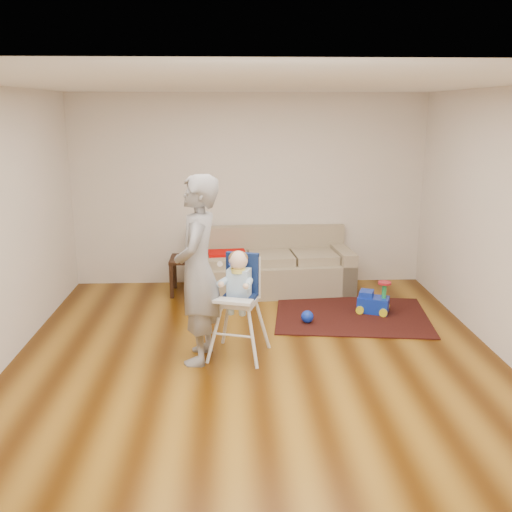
{
  "coord_description": "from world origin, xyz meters",
  "views": [
    {
      "loc": [
        -0.25,
        -5.32,
        2.49
      ],
      "look_at": [
        0.0,
        0.4,
        1.0
      ],
      "focal_mm": 40.0,
      "sensor_mm": 36.0,
      "label": 1
    }
  ],
  "objects_px": {
    "sofa": "(271,261)",
    "high_chair": "(239,306)",
    "ride_on_toy": "(374,296)",
    "toy_ball": "(307,317)",
    "adult": "(198,270)",
    "side_table": "(189,275)"
  },
  "relations": [
    {
      "from": "side_table",
      "to": "ride_on_toy",
      "type": "height_order",
      "value": "side_table"
    },
    {
      "from": "ride_on_toy",
      "to": "high_chair",
      "type": "distance_m",
      "value": 2.09
    },
    {
      "from": "high_chair",
      "to": "adult",
      "type": "relative_size",
      "value": 0.6
    },
    {
      "from": "sofa",
      "to": "high_chair",
      "type": "relative_size",
      "value": 2.04
    },
    {
      "from": "sofa",
      "to": "adult",
      "type": "xyz_separation_m",
      "value": [
        -0.87,
        -2.22,
        0.51
      ]
    },
    {
      "from": "ride_on_toy",
      "to": "adult",
      "type": "height_order",
      "value": "adult"
    },
    {
      "from": "toy_ball",
      "to": "adult",
      "type": "distance_m",
      "value": 1.76
    },
    {
      "from": "high_chair",
      "to": "ride_on_toy",
      "type": "bearing_deg",
      "value": 51.91
    },
    {
      "from": "sofa",
      "to": "adult",
      "type": "bearing_deg",
      "value": -116.48
    },
    {
      "from": "sofa",
      "to": "high_chair",
      "type": "distance_m",
      "value": 2.2
    },
    {
      "from": "sofa",
      "to": "high_chair",
      "type": "xyz_separation_m",
      "value": [
        -0.47,
        -2.14,
        0.11
      ]
    },
    {
      "from": "high_chair",
      "to": "toy_ball",
      "type": "bearing_deg",
      "value": 62.98
    },
    {
      "from": "ride_on_toy",
      "to": "toy_ball",
      "type": "relative_size",
      "value": 2.75
    },
    {
      "from": "sofa",
      "to": "adult",
      "type": "relative_size",
      "value": 1.22
    },
    {
      "from": "side_table",
      "to": "high_chair",
      "type": "height_order",
      "value": "high_chair"
    },
    {
      "from": "toy_ball",
      "to": "adult",
      "type": "relative_size",
      "value": 0.08
    },
    {
      "from": "sofa",
      "to": "side_table",
      "type": "relative_size",
      "value": 4.57
    },
    {
      "from": "sofa",
      "to": "adult",
      "type": "height_order",
      "value": "adult"
    },
    {
      "from": "sofa",
      "to": "high_chair",
      "type": "height_order",
      "value": "high_chair"
    },
    {
      "from": "adult",
      "to": "sofa",
      "type": "bearing_deg",
      "value": 165.29
    },
    {
      "from": "side_table",
      "to": "high_chair",
      "type": "distance_m",
      "value": 2.22
    },
    {
      "from": "side_table",
      "to": "toy_ball",
      "type": "height_order",
      "value": "side_table"
    }
  ]
}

